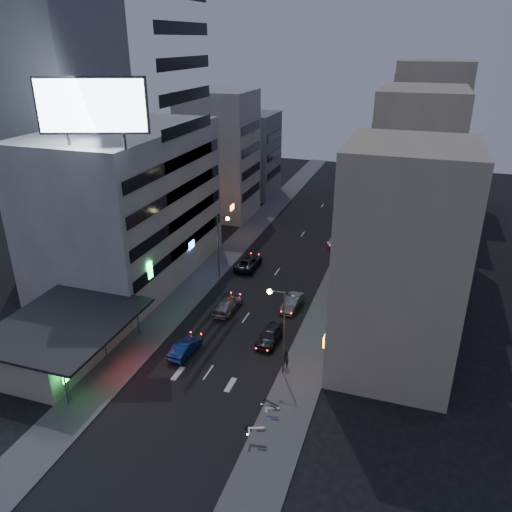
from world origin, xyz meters
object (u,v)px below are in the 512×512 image
at_px(parked_car_right_mid, 292,303).
at_px(road_car_silver, 228,305).
at_px(scooter_silver_b, 280,402).
at_px(scooter_silver_a, 265,421).
at_px(scooter_black_b, 279,400).
at_px(road_car_blue, 185,348).
at_px(scooter_black_a, 267,440).
at_px(parked_car_right_far, 337,239).
at_px(person, 285,359).
at_px(scooter_blue, 279,412).
at_px(parked_car_left, 248,262).
at_px(parked_car_right_near, 270,335).

xyz_separation_m(parked_car_right_mid, road_car_silver, (-6.52, -2.69, 0.00)).
bearing_deg(parked_car_right_mid, scooter_silver_b, -74.71).
distance_m(scooter_silver_a, scooter_black_b, 2.62).
height_order(road_car_blue, scooter_black_a, road_car_blue).
bearing_deg(road_car_blue, scooter_silver_a, 149.51).
distance_m(road_car_blue, scooter_silver_a, 12.16).
height_order(parked_car_right_far, scooter_silver_b, parked_car_right_far).
xyz_separation_m(person, scooter_black_b, (0.94, -5.16, -0.33)).
distance_m(road_car_blue, scooter_black_a, 13.85).
relative_size(parked_car_right_mid, scooter_black_a, 2.25).
bearing_deg(road_car_silver, parked_car_right_mid, -155.75).
bearing_deg(scooter_silver_a, parked_car_right_far, -19.17).
bearing_deg(parked_car_right_far, scooter_blue, -86.74).
height_order(scooter_black_a, scooter_silver_a, scooter_silver_a).
relative_size(road_car_silver, person, 2.72).
xyz_separation_m(parked_car_left, scooter_black_b, (11.15, -24.44, -0.07)).
relative_size(person, scooter_black_b, 0.96).
height_order(road_car_silver, person, person).
height_order(parked_car_left, road_car_blue, parked_car_left).
bearing_deg(road_car_blue, parked_car_left, -83.73).
xyz_separation_m(parked_car_right_near, parked_car_right_far, (1.81, 27.34, 0.04)).
relative_size(person, scooter_silver_a, 0.94).
distance_m(person, scooter_black_b, 5.26).
bearing_deg(scooter_black_b, road_car_blue, 87.11).
xyz_separation_m(road_car_blue, person, (9.46, 0.84, 0.33)).
distance_m(parked_car_right_far, road_car_silver, 24.25).
height_order(scooter_blue, scooter_silver_b, scooter_silver_b).
height_order(parked_car_right_mid, scooter_silver_b, parked_car_right_mid).
height_order(scooter_black_a, scooter_black_b, scooter_black_a).
distance_m(parked_car_right_near, road_car_silver, 7.58).
height_order(parked_car_right_mid, scooter_black_a, parked_car_right_mid).
bearing_deg(road_car_silver, person, 138.98).
bearing_deg(parked_car_right_mid, scooter_black_b, -74.86).
bearing_deg(person, parked_car_left, -82.20).
relative_size(parked_car_right_far, scooter_silver_b, 3.23).
bearing_deg(parked_car_right_far, parked_car_right_mid, -93.87).
relative_size(scooter_silver_a, scooter_silver_b, 1.11).
height_order(road_car_silver, scooter_black_a, road_car_silver).
distance_m(parked_car_right_mid, parked_car_right_far, 20.27).
relative_size(parked_car_left, scooter_silver_a, 2.89).
xyz_separation_m(scooter_black_a, scooter_silver_a, (-0.76, 1.82, 0.00)).
relative_size(parked_car_right_near, parked_car_left, 0.81).
bearing_deg(road_car_blue, parked_car_right_far, -101.26).
distance_m(parked_car_right_mid, person, 10.95).
relative_size(parked_car_left, scooter_blue, 3.32).
distance_m(scooter_black_b, scooter_silver_b, 0.15).
xyz_separation_m(person, scooter_blue, (1.27, -6.37, -0.39)).
height_order(road_car_silver, scooter_blue, road_car_silver).
height_order(parked_car_right_far, scooter_black_a, parked_car_right_far).
height_order(person, scooter_silver_b, person).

